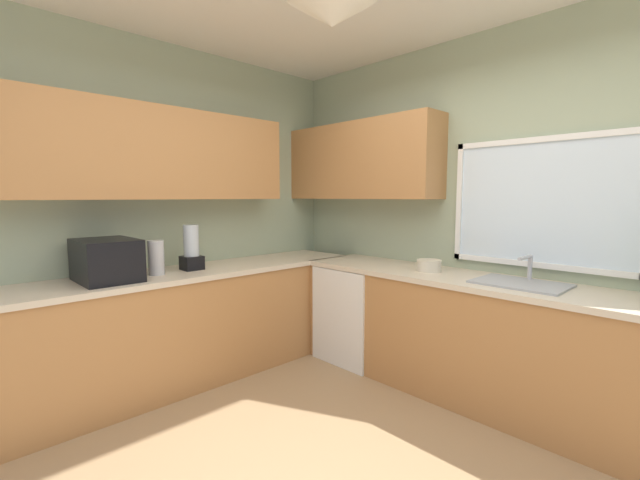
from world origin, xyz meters
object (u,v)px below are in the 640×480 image
at_px(microwave, 107,260).
at_px(sink_assembly, 521,283).
at_px(kettle, 156,258).
at_px(blender_appliance, 191,250).
at_px(bowl, 429,265).
at_px(dishwasher, 359,312).

height_order(microwave, sink_assembly, microwave).
relative_size(kettle, blender_appliance, 0.72).
xyz_separation_m(kettle, bowl, (1.33, 1.60, -0.08)).
distance_m(sink_assembly, blender_appliance, 2.44).
bearing_deg(bowl, microwave, -124.83).
distance_m(dishwasher, kettle, 1.80).
bearing_deg(kettle, sink_assembly, 38.55).
bearing_deg(kettle, bowl, 50.32).
relative_size(dishwasher, sink_assembly, 1.50).
distance_m(dishwasher, microwave, 2.11).
xyz_separation_m(dishwasher, microwave, (-0.66, -1.91, 0.61)).
xyz_separation_m(dishwasher, bowl, (0.69, 0.03, 0.51)).
height_order(sink_assembly, bowl, sink_assembly).
height_order(microwave, blender_appliance, blender_appliance).
xyz_separation_m(microwave, bowl, (1.35, 1.94, -0.10)).
xyz_separation_m(kettle, blender_appliance, (-0.02, 0.29, 0.03)).
relative_size(bowl, blender_appliance, 0.52).
distance_m(microwave, sink_assembly, 2.83).
height_order(dishwasher, kettle, kettle).
bearing_deg(microwave, sink_assembly, 43.66).
distance_m(microwave, kettle, 0.34).
height_order(kettle, sink_assembly, kettle).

